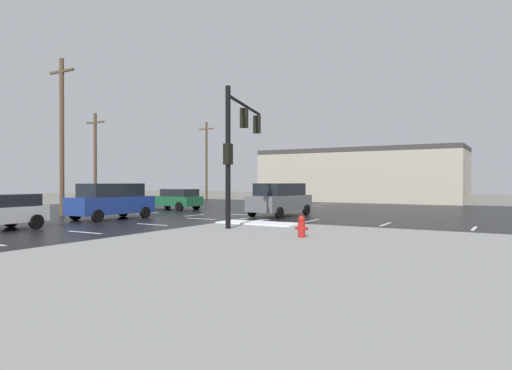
{
  "coord_description": "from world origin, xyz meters",
  "views": [
    {
      "loc": [
        15.77,
        -22.74,
        2.16
      ],
      "look_at": [
        -1.21,
        6.32,
        1.9
      ],
      "focal_mm": 31.71,
      "sensor_mm": 36.0,
      "label": 1
    }
  ],
  "objects_px": {
    "utility_pole_far": "(95,157)",
    "fire_hydrant": "(302,226)",
    "utility_pole_mid": "(62,134)",
    "utility_pole_distant": "(206,159)",
    "suv_grey": "(280,199)",
    "sedan_green": "(175,199)",
    "suv_blue": "(111,200)",
    "traffic_signal_mast": "(238,136)"
  },
  "relations": [
    {
      "from": "sedan_green",
      "to": "utility_pole_mid",
      "type": "xyz_separation_m",
      "value": [
        -2.03,
        -8.29,
        4.27
      ]
    },
    {
      "from": "suv_grey",
      "to": "utility_pole_far",
      "type": "bearing_deg",
      "value": 88.98
    },
    {
      "from": "sedan_green",
      "to": "utility_pole_distant",
      "type": "bearing_deg",
      "value": -55.67
    },
    {
      "from": "traffic_signal_mast",
      "to": "suv_grey",
      "type": "bearing_deg",
      "value": -3.77
    },
    {
      "from": "fire_hydrant",
      "to": "suv_blue",
      "type": "relative_size",
      "value": 0.16
    },
    {
      "from": "suv_grey",
      "to": "fire_hydrant",
      "type": "bearing_deg",
      "value": -144.35
    },
    {
      "from": "sedan_green",
      "to": "utility_pole_mid",
      "type": "bearing_deg",
      "value": 80.74
    },
    {
      "from": "utility_pole_far",
      "to": "utility_pole_distant",
      "type": "bearing_deg",
      "value": 92.42
    },
    {
      "from": "suv_blue",
      "to": "utility_pole_far",
      "type": "relative_size",
      "value": 0.61
    },
    {
      "from": "traffic_signal_mast",
      "to": "suv_blue",
      "type": "distance_m",
      "value": 9.34
    },
    {
      "from": "fire_hydrant",
      "to": "sedan_green",
      "type": "bearing_deg",
      "value": 143.85
    },
    {
      "from": "traffic_signal_mast",
      "to": "suv_grey",
      "type": "xyz_separation_m",
      "value": [
        -1.63,
        7.37,
        -3.16
      ]
    },
    {
      "from": "sedan_green",
      "to": "utility_pole_far",
      "type": "bearing_deg",
      "value": 1.75
    },
    {
      "from": "utility_pole_mid",
      "to": "utility_pole_distant",
      "type": "bearing_deg",
      "value": 107.31
    },
    {
      "from": "suv_grey",
      "to": "utility_pole_far",
      "type": "distance_m",
      "value": 19.42
    },
    {
      "from": "fire_hydrant",
      "to": "utility_pole_mid",
      "type": "xyz_separation_m",
      "value": [
        -17.81,
        3.24,
        4.59
      ]
    },
    {
      "from": "fire_hydrant",
      "to": "utility_pole_distant",
      "type": "xyz_separation_m",
      "value": [
        -25.88,
        29.14,
        4.33
      ]
    },
    {
      "from": "fire_hydrant",
      "to": "suv_blue",
      "type": "xyz_separation_m",
      "value": [
        -13.24,
        3.07,
        0.55
      ]
    },
    {
      "from": "utility_pole_far",
      "to": "fire_hydrant",
      "type": "bearing_deg",
      "value": -25.46
    },
    {
      "from": "traffic_signal_mast",
      "to": "fire_hydrant",
      "type": "distance_m",
      "value": 6.42
    },
    {
      "from": "utility_pole_far",
      "to": "sedan_green",
      "type": "bearing_deg",
      "value": -2.74
    },
    {
      "from": "utility_pole_distant",
      "to": "suv_grey",
      "type": "bearing_deg",
      "value": -43.88
    },
    {
      "from": "utility_pole_far",
      "to": "utility_pole_distant",
      "type": "relative_size",
      "value": 0.87
    },
    {
      "from": "suv_blue",
      "to": "utility_pole_mid",
      "type": "xyz_separation_m",
      "value": [
        -4.56,
        0.17,
        4.04
      ]
    },
    {
      "from": "utility_pole_mid",
      "to": "utility_pole_far",
      "type": "distance_m",
      "value": 11.45
    },
    {
      "from": "sedan_green",
      "to": "utility_pole_far",
      "type": "height_order",
      "value": "utility_pole_far"
    },
    {
      "from": "suv_grey",
      "to": "utility_pole_mid",
      "type": "distance_m",
      "value": 14.17
    },
    {
      "from": "suv_blue",
      "to": "utility_pole_mid",
      "type": "height_order",
      "value": "utility_pole_mid"
    },
    {
      "from": "suv_blue",
      "to": "utility_pole_distant",
      "type": "bearing_deg",
      "value": 29.91
    },
    {
      "from": "fire_hydrant",
      "to": "suv_blue",
      "type": "bearing_deg",
      "value": 166.94
    },
    {
      "from": "suv_blue",
      "to": "utility_pole_distant",
      "type": "distance_m",
      "value": 29.22
    },
    {
      "from": "fire_hydrant",
      "to": "utility_pole_distant",
      "type": "bearing_deg",
      "value": 131.61
    },
    {
      "from": "sedan_green",
      "to": "suv_blue",
      "type": "bearing_deg",
      "value": 111.19
    },
    {
      "from": "sedan_green",
      "to": "suv_grey",
      "type": "xyz_separation_m",
      "value": [
        9.69,
        -1.42,
        0.24
      ]
    },
    {
      "from": "sedan_green",
      "to": "suv_blue",
      "type": "relative_size",
      "value": 0.94
    },
    {
      "from": "suv_blue",
      "to": "suv_grey",
      "type": "relative_size",
      "value": 1.0
    },
    {
      "from": "suv_blue",
      "to": "suv_grey",
      "type": "distance_m",
      "value": 10.03
    },
    {
      "from": "sedan_green",
      "to": "suv_grey",
      "type": "height_order",
      "value": "suv_grey"
    },
    {
      "from": "suv_grey",
      "to": "utility_pole_distant",
      "type": "xyz_separation_m",
      "value": [
        -19.79,
        19.04,
        3.78
      ]
    },
    {
      "from": "fire_hydrant",
      "to": "utility_pole_distant",
      "type": "distance_m",
      "value": 39.22
    },
    {
      "from": "traffic_signal_mast",
      "to": "utility_pole_far",
      "type": "height_order",
      "value": "utility_pole_far"
    },
    {
      "from": "sedan_green",
      "to": "utility_pole_mid",
      "type": "relative_size",
      "value": 0.47
    }
  ]
}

